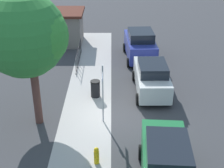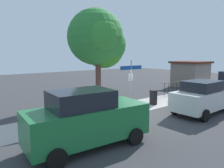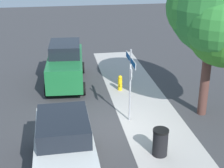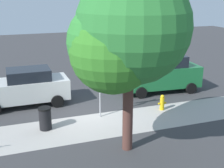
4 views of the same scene
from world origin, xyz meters
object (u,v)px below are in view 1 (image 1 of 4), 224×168
at_px(car_blue, 140,45).
at_px(car_silver, 152,77).
at_px(fire_hydrant, 96,155).
at_px(shade_tree, 29,38).
at_px(trash_bin, 95,89).
at_px(car_green, 166,165).
at_px(utility_shed, 64,27).
at_px(street_sign, 103,84).

bearing_deg(car_blue, car_silver, 179.86).
height_order(car_blue, fire_hydrant, car_blue).
height_order(shade_tree, trash_bin, shade_tree).
relative_size(shade_tree, fire_hydrant, 8.28).
bearing_deg(car_green, utility_shed, 23.64).
bearing_deg(utility_shed, street_sign, -163.98).
distance_m(car_silver, car_blue, 5.19).
distance_m(street_sign, car_silver, 4.33).
height_order(car_silver, utility_shed, utility_shed).
height_order(street_sign, fire_hydrant, street_sign).
relative_size(street_sign, shade_tree, 0.47).
xyz_separation_m(car_silver, car_blue, (5.18, 0.27, 0.11)).
relative_size(shade_tree, trash_bin, 6.59).
relative_size(shade_tree, car_silver, 1.45).
distance_m(car_green, fire_hydrant, 3.01).
xyz_separation_m(street_sign, car_blue, (8.34, -2.46, -1.04)).
xyz_separation_m(car_green, trash_bin, (7.10, 2.91, -0.56)).
bearing_deg(shade_tree, car_silver, -63.29).
bearing_deg(street_sign, trash_bin, 10.85).
height_order(street_sign, shade_tree, shade_tree).
bearing_deg(car_silver, utility_shed, 34.68).
bearing_deg(car_silver, fire_hydrant, 154.55).
xyz_separation_m(car_silver, fire_hydrant, (-6.32, 2.93, -0.57)).
xyz_separation_m(car_blue, trash_bin, (-5.74, 2.96, -0.58)).
bearing_deg(shade_tree, car_blue, -35.02).
bearing_deg(car_green, shade_tree, 54.96).
bearing_deg(utility_shed, shade_tree, -179.45).
relative_size(car_silver, utility_shed, 1.28).
distance_m(car_blue, fire_hydrant, 11.82).
bearing_deg(street_sign, car_silver, -40.83).
height_order(shade_tree, car_blue, shade_tree).
xyz_separation_m(shade_tree, car_blue, (8.21, -5.75, -3.25)).
bearing_deg(street_sign, utility_shed, 16.02).
bearing_deg(car_blue, street_sign, 160.44).
xyz_separation_m(car_blue, fire_hydrant, (-11.49, 2.66, -0.69)).
xyz_separation_m(car_green, car_blue, (12.84, -0.05, 0.02)).
relative_size(car_green, fire_hydrant, 5.90).
distance_m(car_blue, trash_bin, 6.48).
bearing_deg(car_blue, utility_shed, 56.07).
distance_m(street_sign, car_green, 5.21).
height_order(street_sign, car_green, street_sign).
relative_size(street_sign, trash_bin, 3.11).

